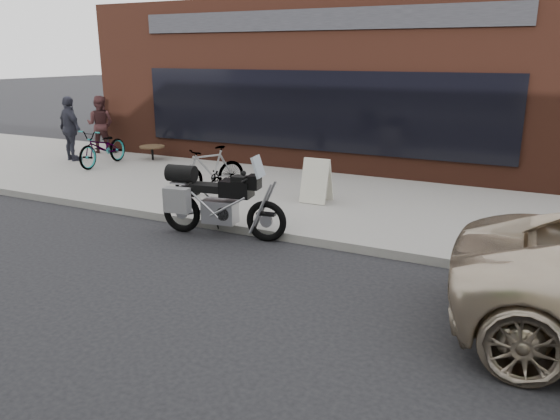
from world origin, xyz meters
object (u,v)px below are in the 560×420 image
at_px(motorcycle, 214,201).
at_px(bicycle_rear, 210,170).
at_px(cafe_table, 152,147).
at_px(cafe_patron_left, 100,124).
at_px(cafe_patron_right, 70,129).
at_px(bicycle_front, 103,147).
at_px(sandwich_sign, 317,180).

relative_size(motorcycle, bicycle_rear, 1.37).
relative_size(cafe_table, cafe_patron_left, 0.41).
distance_m(motorcycle, cafe_patron_right, 7.92).
bearing_deg(cafe_patron_left, cafe_patron_right, 77.30).
distance_m(bicycle_front, cafe_patron_left, 2.16).
xyz_separation_m(motorcycle, sandwich_sign, (0.91, 2.44, -0.04)).
xyz_separation_m(motorcycle, cafe_patron_left, (-7.29, 4.86, 0.38)).
height_order(bicycle_rear, sandwich_sign, bicycle_rear).
bearing_deg(bicycle_front, bicycle_rear, -22.76).
xyz_separation_m(motorcycle, cafe_patron_right, (-7.09, 3.50, 0.42)).
bearing_deg(cafe_table, sandwich_sign, -19.55).
relative_size(bicycle_front, cafe_table, 2.68).
bearing_deg(bicycle_rear, sandwich_sign, 36.75).
distance_m(sandwich_sign, cafe_table, 6.38).
height_order(motorcycle, sandwich_sign, motorcycle).
height_order(motorcycle, cafe_table, motorcycle).
bearing_deg(cafe_patron_right, bicycle_rear, -176.75).
distance_m(sandwich_sign, cafe_patron_left, 8.56).
height_order(sandwich_sign, cafe_patron_left, cafe_patron_left).
bearing_deg(cafe_table, bicycle_rear, -34.39).
relative_size(bicycle_rear, sandwich_sign, 1.88).
relative_size(sandwich_sign, cafe_patron_right, 0.50).
distance_m(bicycle_front, bicycle_rear, 4.51).
distance_m(bicycle_rear, cafe_table, 4.43).
height_order(cafe_table, cafe_patron_left, cafe_patron_left).
relative_size(bicycle_front, bicycle_rear, 1.12).
bearing_deg(cafe_patron_right, cafe_patron_left, -64.36).
bearing_deg(bicycle_rear, cafe_patron_right, -166.20).
height_order(bicycle_front, cafe_table, bicycle_front).
distance_m(cafe_table, cafe_patron_left, 2.26).
distance_m(motorcycle, cafe_patron_left, 8.77).
distance_m(motorcycle, bicycle_rear, 2.53).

